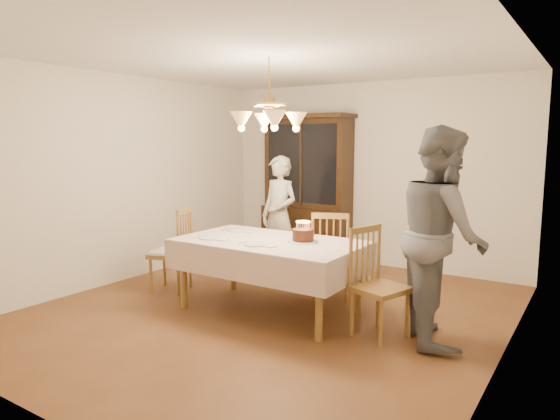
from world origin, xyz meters
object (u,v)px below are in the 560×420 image
Objects in this scene: dining_table at (269,247)px; china_hutch at (307,191)px; elderly_woman at (279,216)px; birthday_cake at (303,236)px; chair_far_side at (331,260)px.

china_hutch is at bearing 110.95° from dining_table.
birthday_cake is (1.06, -1.16, 0.03)m from elderly_woman.
china_hutch is 2.01m from chair_far_side.
china_hutch is at bearing 128.37° from chair_far_side.
dining_table is 1.90× the size of chair_far_side.
china_hutch is 2.47m from birthday_cake.
dining_table is 1.47m from elderly_woman.
birthday_cake is at bearing -35.28° from elderly_woman.
chair_far_side is 1.22m from elderly_woman.
china_hutch is at bearing 110.98° from elderly_woman.
china_hutch reaches higher than chair_far_side.
elderly_woman reaches higher than birthday_cake.
china_hutch is 2.16× the size of chair_far_side.
dining_table is 6.33× the size of birthday_cake.
china_hutch is (-0.86, 2.25, 0.36)m from dining_table.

